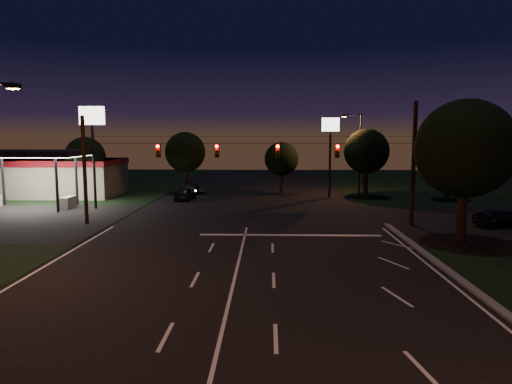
{
  "coord_description": "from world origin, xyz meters",
  "views": [
    {
      "loc": [
        1.55,
        -18.12,
        6.52
      ],
      "look_at": [
        0.76,
        10.47,
        3.0
      ],
      "focal_mm": 32.0,
      "sensor_mm": 36.0,
      "label": 1
    }
  ],
  "objects_px": {
    "tree_right_near": "(464,150)",
    "car_cross": "(502,218)",
    "utility_pole_right": "(411,226)",
    "car_oncoming_b": "(191,188)",
    "car_oncoming_a": "(185,193)"
  },
  "relations": [
    {
      "from": "tree_right_near",
      "to": "car_cross",
      "type": "distance_m",
      "value": 8.38
    },
    {
      "from": "utility_pole_right",
      "to": "tree_right_near",
      "type": "bearing_deg",
      "value": -72.47
    },
    {
      "from": "car_oncoming_a",
      "to": "car_cross",
      "type": "height_order",
      "value": "car_oncoming_a"
    },
    {
      "from": "car_oncoming_b",
      "to": "tree_right_near",
      "type": "bearing_deg",
      "value": 130.88
    },
    {
      "from": "car_oncoming_a",
      "to": "car_cross",
      "type": "bearing_deg",
      "value": 157.14
    },
    {
      "from": "car_oncoming_a",
      "to": "utility_pole_right",
      "type": "bearing_deg",
      "value": 150.32
    },
    {
      "from": "car_oncoming_a",
      "to": "tree_right_near",
      "type": "bearing_deg",
      "value": 143.71
    },
    {
      "from": "utility_pole_right",
      "to": "car_cross",
      "type": "relative_size",
      "value": 2.04
    },
    {
      "from": "tree_right_near",
      "to": "car_cross",
      "type": "xyz_separation_m",
      "value": [
        4.91,
        4.56,
        -5.04
      ]
    },
    {
      "from": "utility_pole_right",
      "to": "car_oncoming_b",
      "type": "xyz_separation_m",
      "value": [
        -19.33,
        18.24,
        0.67
      ]
    },
    {
      "from": "utility_pole_right",
      "to": "car_cross",
      "type": "xyz_separation_m",
      "value": [
        6.43,
        -0.28,
        0.64
      ]
    },
    {
      "from": "car_oncoming_b",
      "to": "car_cross",
      "type": "xyz_separation_m",
      "value": [
        25.76,
        -18.51,
        -0.04
      ]
    },
    {
      "from": "utility_pole_right",
      "to": "tree_right_near",
      "type": "height_order",
      "value": "tree_right_near"
    },
    {
      "from": "utility_pole_right",
      "to": "car_oncoming_a",
      "type": "relative_size",
      "value": 2.25
    },
    {
      "from": "car_cross",
      "to": "car_oncoming_a",
      "type": "bearing_deg",
      "value": 46.79
    }
  ]
}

